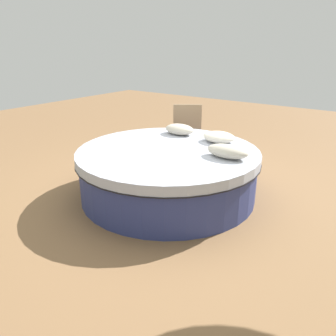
% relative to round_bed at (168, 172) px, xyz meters
% --- Properties ---
extents(ground_plane, '(16.00, 16.00, 0.00)m').
position_rel_round_bed_xyz_m(ground_plane, '(0.00, 0.00, -0.34)').
color(ground_plane, olive).
extents(round_bed, '(2.49, 2.49, 0.67)m').
position_rel_round_bed_xyz_m(round_bed, '(0.00, 0.00, 0.00)').
color(round_bed, navy).
rests_on(round_bed, ground_plane).
extents(throw_pillow_0, '(0.55, 0.29, 0.17)m').
position_rel_round_bed_xyz_m(throw_pillow_0, '(0.80, 0.17, 0.41)').
color(throw_pillow_0, beige).
rests_on(throw_pillow_0, round_bed).
extents(throw_pillow_1, '(0.48, 0.38, 0.15)m').
position_rel_round_bed_xyz_m(throw_pillow_1, '(0.38, 0.73, 0.40)').
color(throw_pillow_1, silver).
rests_on(throw_pillow_1, round_bed).
extents(throw_pillow_2, '(0.49, 0.32, 0.16)m').
position_rel_round_bed_xyz_m(throw_pillow_2, '(-0.32, 0.76, 0.41)').
color(throw_pillow_2, beige).
rests_on(throw_pillow_2, round_bed).
extents(patio_chair, '(0.71, 0.71, 0.98)m').
position_rel_round_bed_xyz_m(patio_chair, '(-0.80, 1.73, 0.22)').
color(patio_chair, '#997A56').
rests_on(patio_chair, ground_plane).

